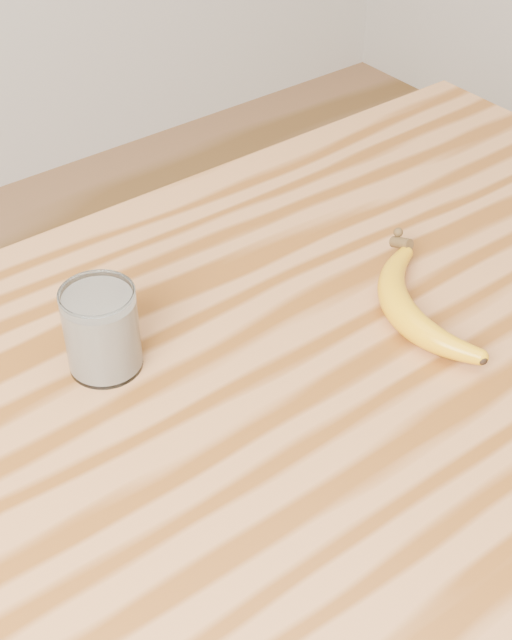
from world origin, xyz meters
TOP-DOWN VIEW (x-y plane):
  - table at (0.00, 0.00)m, footprint 1.20×0.80m
  - smoothie_glass at (-0.15, 0.15)m, footprint 0.07×0.07m
  - banana at (0.13, 0.02)m, footprint 0.19×0.29m

SIDE VIEW (x-z plane):
  - table at x=0.00m, z-range 0.32..1.22m
  - banana at x=0.13m, z-range 0.90..0.93m
  - smoothie_glass at x=-0.15m, z-range 0.90..0.99m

